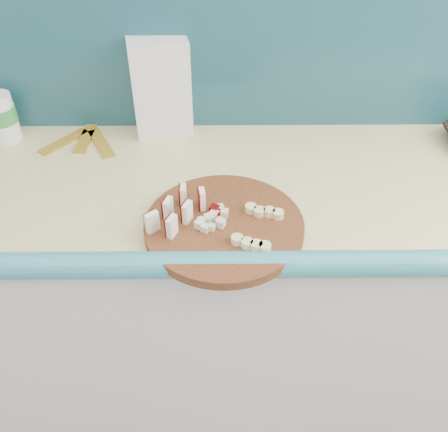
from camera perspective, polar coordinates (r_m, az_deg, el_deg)
kitchen_counter at (r=1.61m, az=-2.63°, el=-8.95°), size 2.20×0.63×0.91m
backsplash at (r=1.43m, az=-3.21°, el=19.20°), size 2.20×0.02×0.50m
cutting_board at (r=1.14m, az=0.00°, el=-1.19°), size 0.46×0.46×0.02m
apple_wedges at (r=1.14m, az=-5.37°, el=0.68°), size 0.13×0.14×0.05m
apple_chunks at (r=1.14m, az=-1.14°, el=-0.18°), size 0.05×0.06×0.02m
banana_slices at (r=1.12m, az=3.86°, el=-1.26°), size 0.12×0.15×0.02m
flour_bag at (r=1.46m, az=-7.25°, el=14.52°), size 0.18×0.14×0.27m
canister at (r=1.56m, az=-24.07°, el=10.34°), size 0.08×0.08×0.14m
banana_peel at (r=1.50m, az=-15.75°, el=8.27°), size 0.22×0.19×0.01m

